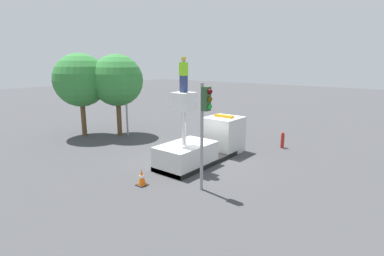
% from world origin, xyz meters
% --- Properties ---
extents(ground_plane, '(120.00, 120.00, 0.00)m').
position_xyz_m(ground_plane, '(0.00, 0.00, 0.00)').
color(ground_plane, '#424244').
extents(bucket_truck, '(6.37, 2.09, 4.06)m').
position_xyz_m(bucket_truck, '(0.71, 0.00, 0.92)').
color(bucket_truck, black).
rests_on(bucket_truck, ground).
extents(worker, '(0.40, 0.26, 1.75)m').
position_xyz_m(worker, '(-1.19, 0.00, 4.94)').
color(worker, navy).
rests_on(worker, bucket_truck).
extents(traffic_light_pole, '(0.34, 0.57, 4.73)m').
position_xyz_m(traffic_light_pole, '(-2.80, -2.52, 3.35)').
color(traffic_light_pole, gray).
rests_on(traffic_light_pole, ground).
extents(traffic_light_across, '(0.34, 0.57, 5.40)m').
position_xyz_m(traffic_light_across, '(1.70, 8.01, 3.82)').
color(traffic_light_across, gray).
rests_on(traffic_light_across, ground).
extents(fire_hydrant, '(0.47, 0.23, 1.07)m').
position_xyz_m(fire_hydrant, '(5.85, -2.58, 0.53)').
color(fire_hydrant, '#B2231E').
rests_on(fire_hydrant, ground).
extents(traffic_cone_rear, '(0.46, 0.46, 0.79)m').
position_xyz_m(traffic_cone_rear, '(-4.16, 0.04, 0.38)').
color(traffic_cone_rear, black).
rests_on(traffic_cone_rear, ground).
extents(tree_left_bg, '(3.88, 3.88, 6.16)m').
position_xyz_m(tree_left_bg, '(1.46, 8.81, 4.20)').
color(tree_left_bg, brown).
rests_on(tree_left_bg, ground).
extents(tree_right_bg, '(3.96, 3.96, 6.23)m').
position_xyz_m(tree_right_bg, '(-0.41, 10.71, 4.24)').
color(tree_right_bg, brown).
rests_on(tree_right_bg, ground).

